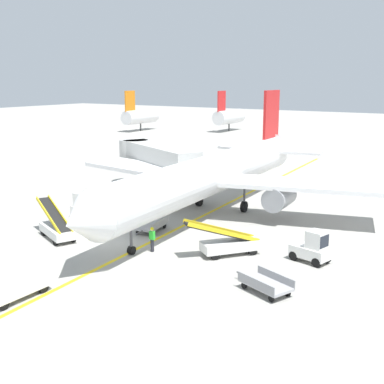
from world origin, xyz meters
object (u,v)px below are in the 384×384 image
object	(u,v)px
jet_bridge	(153,157)
baggage_tug_by_cargo_door	(85,207)
pushback_tug	(9,281)
belt_loader_aft_hold	(57,228)
belt_loader_forward_hold	(229,243)
safety_cone_nose_left	(75,206)
baggage_cart_empty_trailing	(266,284)
airliner	(214,174)
ground_crew_marshaller	(152,238)
baggage_cart_loaded	(151,225)
safety_cone_nose_right	(85,196)
baggage_tug_near_wing	(312,248)

from	to	relation	value
jet_bridge	baggage_tug_by_cargo_door	size ratio (longest dim) A/B	5.19
pushback_tug	belt_loader_aft_hold	xyz separation A→B (m)	(-5.66, 8.52, -0.22)
jet_bridge	belt_loader_forward_hold	size ratio (longest dim) A/B	2.70
belt_loader_forward_hold	safety_cone_nose_left	xyz separation A→B (m)	(-17.17, 3.25, -0.56)
baggage_cart_empty_trailing	airliner	bearing A→B (deg)	129.57
pushback_tug	baggage_tug_by_cargo_door	size ratio (longest dim) A/B	1.48
jet_bridge	pushback_tug	bearing A→B (deg)	-69.70
belt_loader_aft_hold	pushback_tug	bearing A→B (deg)	-56.40
safety_cone_nose_left	ground_crew_marshaller	bearing A→B (deg)	-23.47
jet_bridge	ground_crew_marshaller	xyz separation A→B (m)	(11.06, -14.95, -2.63)
jet_bridge	belt_loader_forward_hold	distance (m)	20.32
jet_bridge	baggage_cart_loaded	world-z (taller)	jet_bridge
pushback_tug	baggage_cart_empty_trailing	xyz separation A→B (m)	(10.95, 7.89, -0.53)
baggage_cart_empty_trailing	ground_crew_marshaller	bearing A→B (deg)	167.65
belt_loader_aft_hold	belt_loader_forward_hold	bearing A→B (deg)	16.56
airliner	belt_loader_aft_hold	world-z (taller)	airliner
pushback_tug	safety_cone_nose_right	xyz separation A→B (m)	(-12.95, 18.81, -0.77)
belt_loader_forward_hold	safety_cone_nose_right	world-z (taller)	belt_loader_forward_hold
airliner	baggage_tug_by_cargo_door	world-z (taller)	airliner
belt_loader_aft_hold	safety_cone_nose_left	bearing A→B (deg)	126.66
safety_cone_nose_right	airliner	bearing A→B (deg)	8.25
baggage_tug_near_wing	belt_loader_forward_hold	size ratio (longest dim) A/B	0.56
belt_loader_forward_hold	belt_loader_aft_hold	xyz separation A→B (m)	(-12.08, -3.59, 0.00)
belt_loader_aft_hold	ground_crew_marshaller	distance (m)	7.65
baggage_cart_loaded	baggage_tug_near_wing	bearing A→B (deg)	0.60
baggage_tug_by_cargo_door	belt_loader_forward_hold	bearing A→B (deg)	-5.85
belt_loader_forward_hold	ground_crew_marshaller	distance (m)	5.07
baggage_tug_near_wing	baggage_tug_by_cargo_door	xyz separation A→B (m)	(-19.37, -0.07, 0.00)
belt_loader_aft_hold	baggage_cart_loaded	xyz separation A→B (m)	(4.70, 5.00, -0.31)
belt_loader_aft_hold	safety_cone_nose_right	bearing A→B (deg)	125.30
jet_bridge	ground_crew_marshaller	distance (m)	18.78
belt_loader_aft_hold	ground_crew_marshaller	world-z (taller)	belt_loader_aft_hold
baggage_tug_near_wing	belt_loader_aft_hold	bearing A→B (deg)	-163.39
baggage_cart_empty_trailing	jet_bridge	bearing A→B (deg)	139.92
baggage_cart_loaded	belt_loader_forward_hold	bearing A→B (deg)	-10.79
airliner	baggage_tug_near_wing	xyz separation A→B (m)	(11.20, -7.09, -2.49)
baggage_cart_loaded	baggage_cart_empty_trailing	distance (m)	13.17
belt_loader_aft_hold	jet_bridge	bearing A→B (deg)	102.20
baggage_cart_loaded	safety_cone_nose_right	world-z (taller)	baggage_cart_loaded
ground_crew_marshaller	jet_bridge	bearing A→B (deg)	126.48
belt_loader_forward_hold	baggage_cart_empty_trailing	xyz separation A→B (m)	(4.53, -4.22, -0.31)
baggage_cart_loaded	ground_crew_marshaller	distance (m)	4.63
baggage_tug_by_cargo_door	baggage_cart_empty_trailing	xyz separation A→B (m)	(18.79, -5.68, -0.46)
baggage_tug_near_wing	baggage_cart_empty_trailing	xyz separation A→B (m)	(-0.58, -5.75, -0.46)
pushback_tug	ground_crew_marshaller	world-z (taller)	pushback_tug
baggage_cart_loaded	jet_bridge	bearing A→B (deg)	126.02
baggage_tug_by_cargo_door	pushback_tug	bearing A→B (deg)	-59.99
ground_crew_marshaller	baggage_tug_near_wing	bearing A→B (deg)	21.29
baggage_tug_by_cargo_door	ground_crew_marshaller	distance (m)	10.39
airliner	baggage_tug_near_wing	distance (m)	13.48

